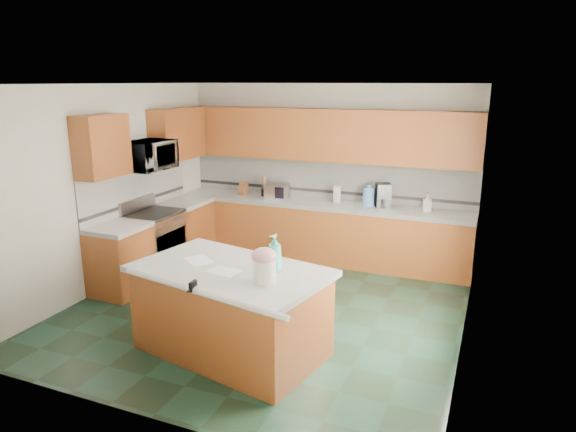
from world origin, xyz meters
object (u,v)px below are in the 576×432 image
at_px(soap_bottle_island, 275,253).
at_px(toaster_oven, 277,191).
at_px(coffee_maker, 383,195).
at_px(island_top, 230,271).
at_px(knife_block, 243,188).
at_px(island_base, 231,313).
at_px(treat_jar, 264,271).

xyz_separation_m(soap_bottle_island, toaster_oven, (-1.29, 3.00, -0.08)).
bearing_deg(soap_bottle_island, coffee_maker, 102.90).
height_order(island_top, coffee_maker, coffee_maker).
bearing_deg(toaster_oven, knife_block, 164.97).
relative_size(island_base, soap_bottle_island, 4.95).
bearing_deg(knife_block, island_top, -64.70).
bearing_deg(island_top, knife_block, 126.37).
height_order(island_top, soap_bottle_island, soap_bottle_island).
distance_m(island_top, soap_bottle_island, 0.50).
bearing_deg(treat_jar, island_top, 148.34).
xyz_separation_m(knife_block, toaster_oven, (0.60, 0.00, -0.00)).
xyz_separation_m(soap_bottle_island, coffee_maker, (0.41, 3.03, -0.01)).
bearing_deg(treat_jar, coffee_maker, 75.16).
bearing_deg(coffee_maker, toaster_oven, 158.24).
bearing_deg(knife_block, soap_bottle_island, -57.41).
distance_m(island_top, coffee_maker, 3.26).
bearing_deg(coffee_maker, treat_jar, -119.26).
distance_m(soap_bottle_island, knife_block, 3.54).
relative_size(treat_jar, coffee_maker, 0.64).
height_order(island_base, toaster_oven, toaster_oven).
distance_m(island_top, treat_jar, 0.54).
relative_size(island_base, coffee_maker, 5.20).
xyz_separation_m(treat_jar, coffee_maker, (0.38, 3.35, 0.06)).
distance_m(treat_jar, coffee_maker, 3.37).
distance_m(toaster_oven, coffee_maker, 1.70).
xyz_separation_m(treat_jar, toaster_oven, (-1.32, 3.32, -0.00)).
xyz_separation_m(soap_bottle_island, knife_block, (-1.89, 3.00, -0.08)).
relative_size(treat_jar, knife_block, 1.04).
bearing_deg(coffee_maker, soap_bottle_island, -120.57).
height_order(toaster_oven, coffee_maker, coffee_maker).
bearing_deg(island_top, island_base, 0.00).
bearing_deg(soap_bottle_island, treat_jar, -63.24).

